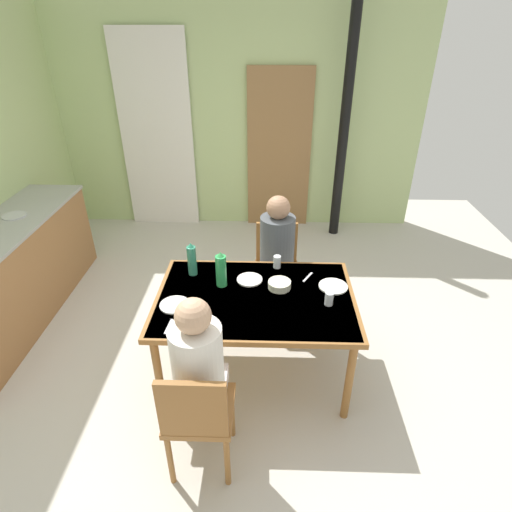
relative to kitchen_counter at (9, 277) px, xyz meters
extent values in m
plane|color=beige|center=(1.89, -0.48, -0.45)|extent=(7.07, 7.07, 0.00)
cube|color=#B7CE8A|center=(1.89, 2.24, 0.98)|extent=(4.64, 0.10, 2.86)
cube|color=olive|center=(2.46, 2.16, 0.55)|extent=(0.80, 0.05, 2.00)
cylinder|color=black|center=(3.20, 1.89, 0.98)|extent=(0.12, 0.12, 2.86)
cube|color=white|center=(0.92, 2.14, 0.75)|extent=(0.90, 0.03, 2.40)
cube|color=#97663B|center=(0.00, 0.00, -0.02)|extent=(0.60, 2.26, 0.87)
cylinder|color=#B7B7BC|center=(0.00, 0.34, 0.45)|extent=(0.21, 0.21, 0.01)
cube|color=#915E2E|center=(2.25, -0.62, 0.27)|extent=(1.44, 0.98, 0.04)
cube|color=#E7A58C|center=(2.25, -0.62, 0.28)|extent=(1.38, 0.94, 0.00)
cylinder|color=#915E2E|center=(1.60, -1.04, -0.10)|extent=(0.06, 0.06, 0.70)
cylinder|color=#915E2E|center=(2.90, -1.04, -0.10)|extent=(0.06, 0.06, 0.70)
cylinder|color=#915E2E|center=(1.60, -0.20, -0.10)|extent=(0.06, 0.06, 0.70)
cylinder|color=#915E2E|center=(2.90, -0.20, -0.10)|extent=(0.06, 0.06, 0.70)
cube|color=#915E2E|center=(1.94, -1.39, 0.00)|extent=(0.40, 0.40, 0.04)
cube|color=#915E2E|center=(1.94, -1.57, 0.21)|extent=(0.38, 0.04, 0.42)
cylinder|color=#915E2E|center=(1.77, -1.22, -0.25)|extent=(0.04, 0.04, 0.41)
cylinder|color=#915E2E|center=(2.11, -1.22, -0.25)|extent=(0.04, 0.04, 0.41)
cylinder|color=#915E2E|center=(1.77, -1.56, -0.25)|extent=(0.04, 0.04, 0.41)
cylinder|color=#915E2E|center=(2.11, -1.56, -0.25)|extent=(0.04, 0.04, 0.41)
cube|color=#915E2E|center=(2.41, 0.15, 0.00)|extent=(0.40, 0.40, 0.04)
cube|color=#915E2E|center=(2.41, 0.33, 0.21)|extent=(0.38, 0.04, 0.42)
cylinder|color=#915E2E|center=(2.58, -0.02, -0.25)|extent=(0.04, 0.04, 0.41)
cylinder|color=#915E2E|center=(2.24, -0.02, -0.25)|extent=(0.04, 0.04, 0.41)
cylinder|color=#915E2E|center=(2.58, 0.32, -0.25)|extent=(0.04, 0.04, 0.41)
cylinder|color=#915E2E|center=(2.24, 0.32, -0.25)|extent=(0.04, 0.04, 0.41)
cube|color=silver|center=(1.94, -1.23, 0.06)|extent=(0.30, 0.22, 0.12)
cylinder|color=silver|center=(1.94, -1.34, 0.32)|extent=(0.30, 0.30, 0.52)
sphere|color=tan|center=(1.94, -1.34, 0.67)|extent=(0.20, 0.20, 0.20)
cube|color=#474C60|center=(2.41, -0.01, 0.06)|extent=(0.30, 0.22, 0.12)
cylinder|color=#4C5156|center=(2.41, 0.10, 0.32)|extent=(0.30, 0.30, 0.52)
sphere|color=#A87A5B|center=(2.41, 0.10, 0.67)|extent=(0.20, 0.20, 0.20)
cylinder|color=#358668|center=(1.75, -0.33, 0.40)|extent=(0.07, 0.07, 0.24)
cone|color=#2D8D69|center=(1.75, -0.33, 0.54)|extent=(0.05, 0.05, 0.03)
cylinder|color=green|center=(1.99, -0.48, 0.41)|extent=(0.08, 0.08, 0.25)
cone|color=green|center=(1.99, -0.48, 0.55)|extent=(0.06, 0.06, 0.04)
cylinder|color=beige|center=(2.42, -0.50, 0.31)|extent=(0.17, 0.17, 0.05)
cylinder|color=white|center=(2.83, -0.47, 0.29)|extent=(0.22, 0.22, 0.01)
cylinder|color=white|center=(1.69, -0.74, 0.29)|extent=(0.21, 0.21, 0.01)
cylinder|color=white|center=(2.20, -0.41, 0.29)|extent=(0.20, 0.20, 0.01)
cylinder|color=silver|center=(2.76, -0.70, 0.33)|extent=(0.06, 0.06, 0.10)
cylinder|color=silver|center=(2.41, -0.21, 0.34)|extent=(0.06, 0.06, 0.10)
cube|color=silver|center=(1.69, -0.97, 0.29)|extent=(0.03, 0.15, 0.00)
cube|color=silver|center=(2.64, -0.35, 0.29)|extent=(0.09, 0.14, 0.00)
camera|label=1|loc=(2.33, -3.05, 2.04)|focal=29.02mm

